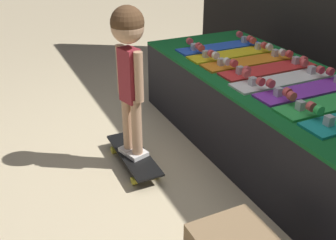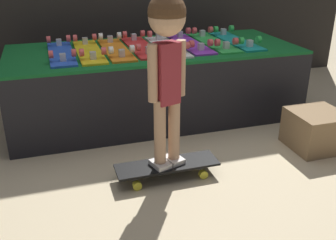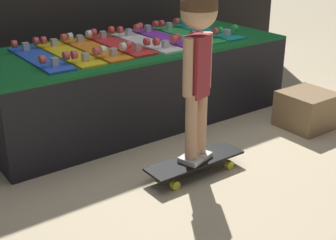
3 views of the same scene
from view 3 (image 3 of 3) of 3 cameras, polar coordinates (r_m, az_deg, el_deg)
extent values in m
plane|color=beige|center=(3.14, 1.81, -2.86)|extent=(16.00, 16.00, 0.00)
cube|color=black|center=(3.50, -4.15, 4.54)|extent=(2.23, 0.93, 0.54)
cube|color=#146028|center=(3.42, -4.28, 8.99)|extent=(2.23, 0.93, 0.02)
cube|color=blue|center=(3.12, -15.36, 7.23)|extent=(0.18, 0.73, 0.01)
cube|color=#B7B7BC|center=(3.33, -16.97, 8.58)|extent=(0.04, 0.04, 0.05)
cylinder|color=#D84C4C|center=(3.35, -15.81, 9.24)|extent=(0.03, 0.05, 0.05)
cylinder|color=#D84C4C|center=(3.31, -18.24, 8.78)|extent=(0.03, 0.05, 0.05)
cube|color=#B7B7BC|center=(2.90, -13.65, 6.91)|extent=(0.04, 0.04, 0.05)
cylinder|color=#D84C4C|center=(2.92, -12.35, 7.66)|extent=(0.03, 0.05, 0.05)
cylinder|color=#D84C4C|center=(2.87, -15.08, 7.12)|extent=(0.03, 0.05, 0.05)
cube|color=yellow|center=(3.19, -11.95, 7.86)|extent=(0.18, 0.73, 0.01)
cube|color=#B7B7BC|center=(3.40, -13.72, 9.16)|extent=(0.04, 0.04, 0.05)
cylinder|color=#D84C4C|center=(3.42, -12.60, 9.78)|extent=(0.03, 0.05, 0.05)
cylinder|color=#D84C4C|center=(3.36, -14.94, 9.36)|extent=(0.03, 0.05, 0.05)
cube|color=#B7B7BC|center=(2.97, -10.02, 7.57)|extent=(0.04, 0.04, 0.05)
cylinder|color=#D84C4C|center=(2.99, -8.77, 8.29)|extent=(0.03, 0.05, 0.05)
cylinder|color=#D84C4C|center=(2.93, -11.37, 7.80)|extent=(0.03, 0.05, 0.05)
cube|color=orange|center=(3.28, -8.80, 8.48)|extent=(0.18, 0.73, 0.01)
cube|color=#B7B7BC|center=(3.48, -10.71, 9.72)|extent=(0.04, 0.04, 0.05)
cylinder|color=white|center=(3.51, -9.63, 10.32)|extent=(0.03, 0.05, 0.05)
cylinder|color=white|center=(3.44, -11.87, 9.94)|extent=(0.03, 0.05, 0.05)
cube|color=#B7B7BC|center=(3.06, -6.71, 8.23)|extent=(0.04, 0.04, 0.05)
cylinder|color=white|center=(3.09, -5.52, 8.91)|extent=(0.03, 0.05, 0.05)
cylinder|color=white|center=(3.02, -7.97, 8.47)|extent=(0.03, 0.05, 0.05)
cube|color=red|center=(3.39, -5.95, 9.09)|extent=(0.18, 0.73, 0.01)
cube|color=#B7B7BC|center=(3.59, -7.96, 10.28)|extent=(0.04, 0.04, 0.05)
cylinder|color=#D84C4C|center=(3.62, -6.92, 10.84)|extent=(0.03, 0.05, 0.05)
cylinder|color=#D84C4C|center=(3.55, -9.05, 10.50)|extent=(0.03, 0.05, 0.05)
cube|color=#B7B7BC|center=(3.18, -3.75, 8.88)|extent=(0.04, 0.04, 0.05)
cylinder|color=#D84C4C|center=(3.22, -2.62, 9.51)|extent=(0.03, 0.05, 0.05)
cylinder|color=#D84C4C|center=(3.14, -4.92, 9.12)|extent=(0.03, 0.05, 0.05)
cube|color=white|center=(3.46, -2.70, 9.45)|extent=(0.18, 0.73, 0.01)
cube|color=#B7B7BC|center=(3.65, -4.83, 10.62)|extent=(0.04, 0.04, 0.05)
cylinder|color=#D84C4C|center=(3.68, -3.84, 11.16)|extent=(0.03, 0.05, 0.05)
cylinder|color=#D84C4C|center=(3.61, -5.87, 10.85)|extent=(0.03, 0.05, 0.05)
cube|color=#B7B7BC|center=(3.26, -0.34, 9.24)|extent=(0.04, 0.04, 0.05)
cylinder|color=#D84C4C|center=(3.30, 0.73, 9.85)|extent=(0.03, 0.05, 0.05)
cylinder|color=#D84C4C|center=(3.21, -1.44, 9.50)|extent=(0.03, 0.05, 0.05)
cube|color=purple|center=(3.60, -0.31, 9.99)|extent=(0.18, 0.73, 0.01)
cube|color=#B7B7BC|center=(3.78, -2.48, 11.11)|extent=(0.04, 0.04, 0.05)
cylinder|color=#D84C4C|center=(3.82, -1.54, 11.62)|extent=(0.03, 0.05, 0.05)
cylinder|color=#D84C4C|center=(3.74, -3.46, 11.34)|extent=(0.03, 0.05, 0.05)
cube|color=#B7B7BC|center=(3.40, 2.09, 9.81)|extent=(0.04, 0.04, 0.05)
cylinder|color=#D84C4C|center=(3.44, 3.09, 10.38)|extent=(0.03, 0.05, 0.05)
cylinder|color=#D84C4C|center=(3.35, 1.07, 10.07)|extent=(0.03, 0.05, 0.05)
cube|color=green|center=(3.70, 2.36, 10.35)|extent=(0.18, 0.73, 0.01)
cube|color=#B7B7BC|center=(3.89, 0.13, 11.43)|extent=(0.04, 0.04, 0.05)
cylinder|color=#D84C4C|center=(3.92, 1.03, 11.92)|extent=(0.03, 0.05, 0.05)
cylinder|color=#D84C4C|center=(3.84, -0.79, 11.68)|extent=(0.03, 0.05, 0.05)
cube|color=#B7B7BC|center=(3.52, 4.83, 10.17)|extent=(0.04, 0.04, 0.05)
cylinder|color=#D84C4C|center=(3.56, 5.77, 10.71)|extent=(0.03, 0.05, 0.05)
cylinder|color=#D84C4C|center=(3.46, 3.89, 10.44)|extent=(0.03, 0.05, 0.05)
cube|color=teal|center=(3.83, 4.71, 10.71)|extent=(0.18, 0.73, 0.01)
cube|color=#B7B7BC|center=(4.01, 2.45, 11.76)|extent=(0.04, 0.04, 0.05)
cylinder|color=green|center=(4.05, 3.30, 12.22)|extent=(0.03, 0.05, 0.05)
cylinder|color=green|center=(3.96, 1.59, 12.01)|extent=(0.03, 0.05, 0.05)
cube|color=#B7B7BC|center=(3.65, 7.21, 10.53)|extent=(0.04, 0.04, 0.05)
cylinder|color=green|center=(3.70, 8.09, 11.04)|extent=(0.03, 0.05, 0.05)
cylinder|color=green|center=(3.60, 6.34, 10.80)|extent=(0.03, 0.05, 0.05)
cube|color=black|center=(2.74, 3.33, -4.95)|extent=(0.62, 0.18, 0.01)
cube|color=#B7B7BC|center=(2.88, 6.47, -4.40)|extent=(0.04, 0.04, 0.05)
cylinder|color=yellow|center=(2.94, 5.44, -4.29)|extent=(0.05, 0.03, 0.05)
cylinder|color=yellow|center=(2.84, 7.50, -5.42)|extent=(0.05, 0.03, 0.05)
cube|color=#B7B7BC|center=(2.65, -0.12, -6.78)|extent=(0.04, 0.04, 0.05)
cylinder|color=yellow|center=(2.72, -1.09, -6.61)|extent=(0.05, 0.03, 0.05)
cylinder|color=yellow|center=(2.61, 0.88, -7.94)|extent=(0.05, 0.03, 0.05)
cube|color=silver|center=(2.77, 3.92, -4.18)|extent=(0.12, 0.14, 0.03)
cylinder|color=tan|center=(2.68, 4.03, -0.18)|extent=(0.07, 0.07, 0.39)
cube|color=silver|center=(2.70, 2.75, -4.92)|extent=(0.12, 0.14, 0.03)
cylinder|color=tan|center=(2.61, 2.84, -0.84)|extent=(0.07, 0.07, 0.39)
cube|color=maroon|center=(2.53, 3.62, 6.50)|extent=(0.15, 0.12, 0.34)
cylinder|color=tan|center=(2.60, 4.76, 7.24)|extent=(0.05, 0.05, 0.31)
cylinder|color=tan|center=(2.46, 2.43, 6.38)|extent=(0.05, 0.05, 0.31)
sphere|color=tan|center=(2.47, 3.79, 13.15)|extent=(0.19, 0.19, 0.19)
sphere|color=#4C331E|center=(2.46, 3.81, 13.71)|extent=(0.20, 0.20, 0.20)
cube|color=#8E704C|center=(3.50, 16.53, 1.22)|extent=(0.34, 0.34, 0.26)
camera|label=1|loc=(3.86, 39.91, 20.14)|focal=42.00mm
camera|label=2|loc=(0.96, 59.11, 7.13)|focal=42.00mm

